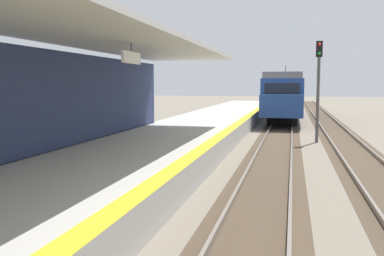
# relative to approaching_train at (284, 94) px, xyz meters

# --- Properties ---
(station_platform) EXTENTS (5.00, 80.00, 0.91)m
(station_platform) POSITION_rel_approaching_train_xyz_m (-4.40, -22.96, -1.73)
(station_platform) COLOR #B7B5AD
(station_platform) RESTS_ON ground
(station_building_with_canopy) EXTENTS (4.85, 24.00, 4.43)m
(station_building_with_canopy) POSITION_rel_approaching_train_xyz_m (-6.20, -27.69, 0.48)
(station_building_with_canopy) COLOR #4C4C4C
(station_building_with_canopy) RESTS_ON ground
(track_pair_nearest_platform) EXTENTS (2.34, 120.00, 0.16)m
(track_pair_nearest_platform) POSITION_rel_approaching_train_xyz_m (-0.00, -18.96, -2.13)
(track_pair_nearest_platform) COLOR #4C3D2D
(track_pair_nearest_platform) RESTS_ON ground
(track_pair_middle) EXTENTS (2.34, 120.00, 0.16)m
(track_pair_middle) POSITION_rel_approaching_train_xyz_m (3.40, -18.96, -2.13)
(track_pair_middle) COLOR #4C3D2D
(track_pair_middle) RESTS_ON ground
(approaching_train) EXTENTS (2.93, 19.60, 4.76)m
(approaching_train) POSITION_rel_approaching_train_xyz_m (0.00, 0.00, 0.00)
(approaching_train) COLOR navy
(approaching_train) RESTS_ON ground
(rail_signal_post) EXTENTS (0.32, 0.34, 5.20)m
(rail_signal_post) POSITION_rel_approaching_train_xyz_m (1.97, -15.14, 1.02)
(rail_signal_post) COLOR #4C4C4C
(rail_signal_post) RESTS_ON ground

